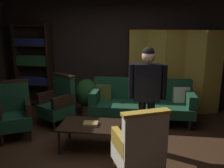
% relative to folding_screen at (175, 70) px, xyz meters
% --- Properties ---
extents(ground_plane, '(10.00, 10.00, 0.00)m').
position_rel_folding_screen_xyz_m(ground_plane, '(-1.29, -2.16, -0.99)').
color(ground_plane, '#331E11').
extents(back_wall, '(7.20, 0.10, 2.80)m').
position_rel_folding_screen_xyz_m(back_wall, '(-1.29, 0.29, 0.41)').
color(back_wall, black).
rests_on(back_wall, ground_plane).
extents(folding_screen, '(2.12, 0.39, 1.90)m').
position_rel_folding_screen_xyz_m(folding_screen, '(0.00, 0.00, 0.00)').
color(folding_screen, '#B29338').
rests_on(folding_screen, ground_plane).
extents(bookshelf, '(0.90, 0.32, 2.05)m').
position_rel_folding_screen_xyz_m(bookshelf, '(-3.44, 0.04, 0.08)').
color(bookshelf, black).
rests_on(bookshelf, ground_plane).
extents(velvet_couch, '(2.12, 0.78, 0.88)m').
position_rel_folding_screen_xyz_m(velvet_couch, '(-0.74, -0.71, -0.53)').
color(velvet_couch, black).
rests_on(velvet_couch, ground_plane).
extents(coffee_table, '(1.00, 0.64, 0.42)m').
position_rel_folding_screen_xyz_m(coffee_table, '(-1.56, -2.03, -0.61)').
color(coffee_table, black).
rests_on(coffee_table, ground_plane).
extents(armchair_gilt_accent, '(0.77, 0.76, 1.04)m').
position_rel_folding_screen_xyz_m(armchair_gilt_accent, '(-0.74, -2.83, -0.50)').
color(armchair_gilt_accent, '#B78E33').
rests_on(armchair_gilt_accent, ground_plane).
extents(armchair_wing_left, '(0.79, 0.78, 1.04)m').
position_rel_folding_screen_xyz_m(armchair_wing_left, '(-3.01, -1.81, -0.50)').
color(armchair_wing_left, black).
rests_on(armchair_wing_left, ground_plane).
extents(armchair_wing_right, '(0.80, 0.80, 1.04)m').
position_rel_folding_screen_xyz_m(armchair_wing_right, '(-2.42, -1.16, -0.50)').
color(armchair_wing_right, black).
rests_on(armchair_wing_right, ground_plane).
extents(standing_figure, '(0.59, 0.23, 1.70)m').
position_rel_folding_screen_xyz_m(standing_figure, '(-0.65, -1.98, 0.04)').
color(standing_figure, black).
rests_on(standing_figure, ground_plane).
extents(potted_plant, '(0.54, 0.54, 0.84)m').
position_rel_folding_screen_xyz_m(potted_plant, '(-1.96, -0.54, -0.50)').
color(potted_plant, brown).
rests_on(potted_plant, ground_plane).
extents(book_tan_leather, '(0.25, 0.19, 0.04)m').
position_rel_folding_screen_xyz_m(book_tan_leather, '(-1.55, -2.05, -0.55)').
color(book_tan_leather, '#9E7A47').
rests_on(book_tan_leather, coffee_table).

